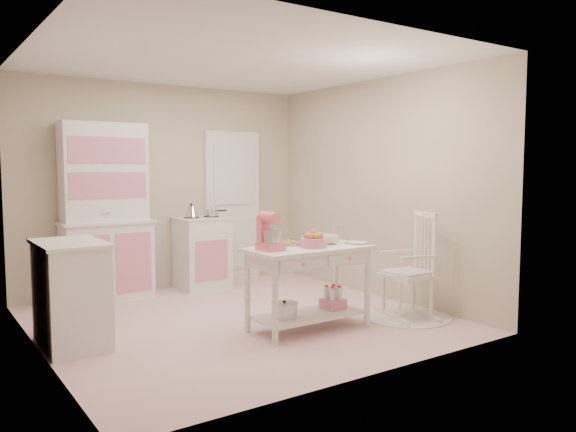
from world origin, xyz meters
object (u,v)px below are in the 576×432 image
object	(u,v)px
work_table	(309,288)
stand_mixer	(271,232)
hutch	(106,212)
bread_basket	(314,243)
base_cabinet	(71,294)
stove	(202,253)
rocking_chair	(408,265)

from	to	relation	value
work_table	stand_mixer	world-z (taller)	stand_mixer
hutch	bread_basket	world-z (taller)	hutch
base_cabinet	stand_mixer	xyz separation A→B (m)	(1.59, -0.74, 0.51)
stove	bread_basket	distance (m)	2.36
hutch	work_table	world-z (taller)	hutch
base_cabinet	stand_mixer	distance (m)	1.82
rocking_chair	bread_basket	bearing A→B (deg)	-173.31
base_cabinet	rocking_chair	bearing A→B (deg)	-17.58
hutch	rocking_chair	distance (m)	3.49
work_table	stand_mixer	xyz separation A→B (m)	(-0.42, 0.02, 0.57)
hutch	work_table	xyz separation A→B (m)	(1.23, -2.33, -0.64)
rocking_chair	stand_mixer	xyz separation A→B (m)	(-1.53, 0.25, 0.42)
work_table	bread_basket	size ratio (longest dim) A/B	4.80
work_table	stove	bearing A→B (deg)	90.69
hutch	work_table	bearing A→B (deg)	-62.17
stand_mixer	hutch	bearing A→B (deg)	104.39
stand_mixer	work_table	bearing A→B (deg)	-7.64
bread_basket	work_table	bearing A→B (deg)	111.80
base_cabinet	stand_mixer	world-z (taller)	stand_mixer
rocking_chair	stand_mixer	distance (m)	1.60
bread_basket	stand_mixer	bearing A→B (deg)	170.96
stand_mixer	bread_basket	world-z (taller)	stand_mixer
base_cabinet	bread_basket	bearing A→B (deg)	-21.70
base_cabinet	work_table	bearing A→B (deg)	-20.65
stove	rocking_chair	world-z (taller)	rocking_chair
stove	base_cabinet	world-z (taller)	same
stand_mixer	bread_basket	distance (m)	0.46
work_table	hutch	bearing A→B (deg)	117.83
stove	stand_mixer	size ratio (longest dim) A/B	2.71
hutch	base_cabinet	world-z (taller)	hutch
stand_mixer	stove	bearing A→B (deg)	75.21
rocking_chair	bread_basket	distance (m)	1.14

